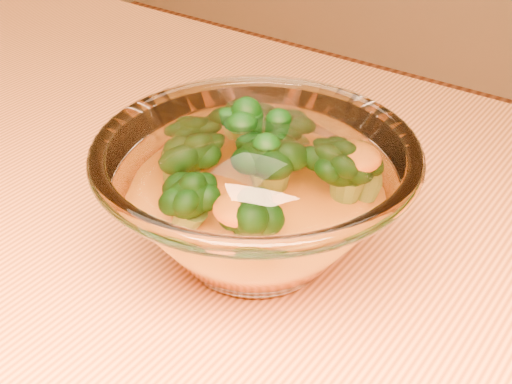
# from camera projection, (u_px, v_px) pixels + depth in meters

# --- Properties ---
(table) EXTENTS (1.20, 0.80, 0.75)m
(table) POSITION_uv_depth(u_px,v_px,m) (151.00, 357.00, 0.57)
(table) COLOR #DF8343
(table) RESTS_ON ground
(glass_bowl) EXTENTS (0.22, 0.22, 0.10)m
(glass_bowl) POSITION_uv_depth(u_px,v_px,m) (256.00, 198.00, 0.49)
(glass_bowl) COLOR white
(glass_bowl) RESTS_ON table
(cheese_sauce) EXTENTS (0.13, 0.13, 0.04)m
(cheese_sauce) POSITION_uv_depth(u_px,v_px,m) (256.00, 222.00, 0.50)
(cheese_sauce) COLOR orange
(cheese_sauce) RESTS_ON glass_bowl
(broccoli_heap) EXTENTS (0.14, 0.14, 0.07)m
(broccoli_heap) POSITION_uv_depth(u_px,v_px,m) (257.00, 166.00, 0.50)
(broccoli_heap) COLOR black
(broccoli_heap) RESTS_ON cheese_sauce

